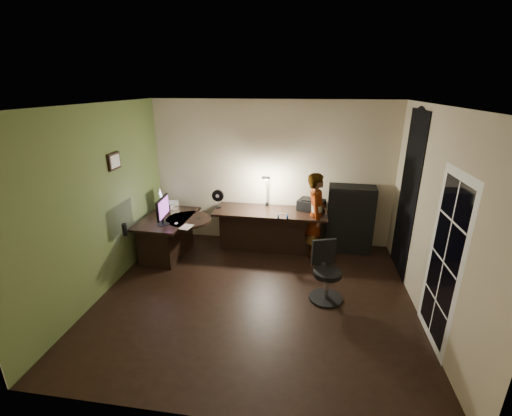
# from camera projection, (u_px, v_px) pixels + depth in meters

# --- Properties ---
(floor) EXTENTS (4.50, 4.00, 0.01)m
(floor) POSITION_uv_depth(u_px,v_px,m) (255.00, 297.00, 5.03)
(floor) COLOR black
(floor) RESTS_ON ground
(ceiling) EXTENTS (4.50, 4.00, 0.01)m
(ceiling) POSITION_uv_depth(u_px,v_px,m) (255.00, 105.00, 4.11)
(ceiling) COLOR silver
(ceiling) RESTS_ON floor
(wall_back) EXTENTS (4.50, 0.01, 2.70)m
(wall_back) POSITION_uv_depth(u_px,v_px,m) (271.00, 174.00, 6.44)
(wall_back) COLOR #C0B191
(wall_back) RESTS_ON floor
(wall_front) EXTENTS (4.50, 0.01, 2.70)m
(wall_front) POSITION_uv_depth(u_px,v_px,m) (217.00, 297.00, 2.71)
(wall_front) COLOR #C0B191
(wall_front) RESTS_ON floor
(wall_left) EXTENTS (0.01, 4.00, 2.70)m
(wall_left) POSITION_uv_depth(u_px,v_px,m) (100.00, 202.00, 4.89)
(wall_left) COLOR #C0B191
(wall_left) RESTS_ON floor
(wall_right) EXTENTS (0.01, 4.00, 2.70)m
(wall_right) POSITION_uv_depth(u_px,v_px,m) (434.00, 220.00, 4.25)
(wall_right) COLOR #C0B191
(wall_right) RESTS_ON floor
(green_wall_overlay) EXTENTS (0.00, 4.00, 2.70)m
(green_wall_overlay) POSITION_uv_depth(u_px,v_px,m) (101.00, 202.00, 4.89)
(green_wall_overlay) COLOR #4E602D
(green_wall_overlay) RESTS_ON floor
(arched_doorway) EXTENTS (0.01, 0.90, 2.60)m
(arched_doorway) POSITION_uv_depth(u_px,v_px,m) (408.00, 196.00, 5.34)
(arched_doorway) COLOR black
(arched_doorway) RESTS_ON floor
(french_door) EXTENTS (0.02, 0.92, 2.10)m
(french_door) POSITION_uv_depth(u_px,v_px,m) (444.00, 262.00, 3.85)
(french_door) COLOR white
(french_door) RESTS_ON floor
(framed_picture) EXTENTS (0.04, 0.30, 0.25)m
(framed_picture) POSITION_uv_depth(u_px,v_px,m) (114.00, 161.00, 5.13)
(framed_picture) COLOR black
(framed_picture) RESTS_ON wall_left
(desk_left) EXTENTS (0.85, 1.31, 0.74)m
(desk_left) POSITION_uv_depth(u_px,v_px,m) (169.00, 237.00, 6.13)
(desk_left) COLOR black
(desk_left) RESTS_ON floor
(desk_right) EXTENTS (2.05, 0.74, 0.77)m
(desk_right) POSITION_uv_depth(u_px,v_px,m) (270.00, 230.00, 6.36)
(desk_right) COLOR black
(desk_right) RESTS_ON floor
(cabinet) EXTENTS (0.85, 0.46, 1.24)m
(cabinet) POSITION_uv_depth(u_px,v_px,m) (350.00, 219.00, 6.27)
(cabinet) COLOR black
(cabinet) RESTS_ON floor
(laptop_stand) EXTENTS (0.33, 0.30, 0.11)m
(laptop_stand) POSITION_uv_depth(u_px,v_px,m) (170.00, 206.00, 6.45)
(laptop_stand) COLOR silver
(laptop_stand) RESTS_ON desk_left
(laptop) EXTENTS (0.44, 0.43, 0.24)m
(laptop) POSITION_uv_depth(u_px,v_px,m) (169.00, 197.00, 6.39)
(laptop) COLOR silver
(laptop) RESTS_ON laptop_stand
(monitor) EXTENTS (0.15, 0.53, 0.35)m
(monitor) POSITION_uv_depth(u_px,v_px,m) (162.00, 215.00, 5.65)
(monitor) COLOR black
(monitor) RESTS_ON desk_left
(mouse) EXTENTS (0.08, 0.10, 0.03)m
(mouse) POSITION_uv_depth(u_px,v_px,m) (176.00, 223.00, 5.73)
(mouse) COLOR silver
(mouse) RESTS_ON desk_left
(phone) EXTENTS (0.07, 0.12, 0.01)m
(phone) POSITION_uv_depth(u_px,v_px,m) (199.00, 219.00, 5.97)
(phone) COLOR black
(phone) RESTS_ON desk_left
(pen) EXTENTS (0.06, 0.12, 0.01)m
(pen) POSITION_uv_depth(u_px,v_px,m) (162.00, 224.00, 5.73)
(pen) COLOR black
(pen) RESTS_ON desk_left
(speaker) EXTENTS (0.09, 0.09, 0.19)m
(speaker) POSITION_uv_depth(u_px,v_px,m) (125.00, 230.00, 5.27)
(speaker) COLOR black
(speaker) RESTS_ON desk_left
(notepad) EXTENTS (0.21, 0.26, 0.01)m
(notepad) POSITION_uv_depth(u_px,v_px,m) (186.00, 227.00, 5.61)
(notepad) COLOR silver
(notepad) RESTS_ON desk_left
(desk_fan) EXTENTS (0.22, 0.12, 0.34)m
(desk_fan) POSITION_uv_depth(u_px,v_px,m) (218.00, 198.00, 6.33)
(desk_fan) COLOR black
(desk_fan) RESTS_ON desk_right
(headphones) EXTENTS (0.21, 0.11, 0.09)m
(headphones) POSITION_uv_depth(u_px,v_px,m) (283.00, 216.00, 5.83)
(headphones) COLOR #1646A1
(headphones) RESTS_ON desk_right
(printer) EXTENTS (0.54, 0.47, 0.20)m
(printer) POSITION_uv_depth(u_px,v_px,m) (311.00, 204.00, 6.24)
(printer) COLOR black
(printer) RESTS_ON desk_right
(desk_lamp) EXTENTS (0.25, 0.33, 0.66)m
(desk_lamp) POSITION_uv_depth(u_px,v_px,m) (267.00, 189.00, 6.36)
(desk_lamp) COLOR black
(desk_lamp) RESTS_ON desk_right
(office_chair) EXTENTS (0.61, 0.61, 0.86)m
(office_chair) POSITION_uv_depth(u_px,v_px,m) (328.00, 273.00, 4.82)
(office_chair) COLOR black
(office_chair) RESTS_ON floor
(person) EXTENTS (0.41, 0.57, 1.53)m
(person) POSITION_uv_depth(u_px,v_px,m) (316.00, 215.00, 6.02)
(person) COLOR #D8A88C
(person) RESTS_ON floor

